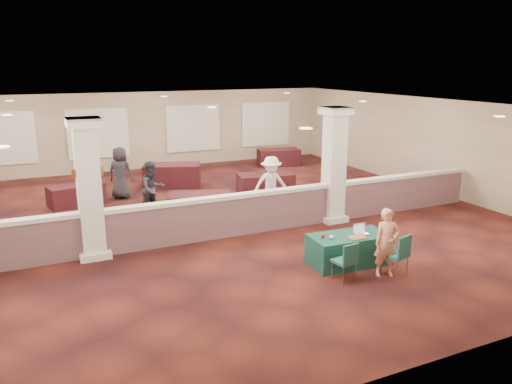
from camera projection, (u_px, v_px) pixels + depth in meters
name	position (u px, v px, depth m)	size (l,w,h in m)	color
ground	(214.00, 219.00, 14.29)	(16.00, 16.00, 0.00)	#4A1A12
wall_back	(147.00, 131.00, 20.91)	(16.00, 0.04, 3.20)	#85755C
wall_front	(414.00, 268.00, 6.86)	(16.00, 0.04, 3.20)	#85755C
wall_right	(432.00, 145.00, 17.15)	(0.04, 16.00, 3.20)	#85755C
ceiling	(212.00, 107.00, 13.49)	(16.00, 16.00, 0.02)	silver
partition_wall	(234.00, 214.00, 12.83)	(15.60, 0.28, 1.10)	brown
column_left	(89.00, 188.00, 11.13)	(0.72, 0.72, 3.20)	silver
column_right	(334.00, 164.00, 13.78)	(0.72, 0.72, 3.20)	silver
sconce_left	(74.00, 173.00, 10.93)	(0.12, 0.12, 0.18)	brown
sconce_right	(101.00, 171.00, 11.16)	(0.12, 0.12, 0.18)	brown
near_table	(349.00, 249.00, 11.04)	(1.76, 0.88, 0.67)	#0E332A
conf_chair_main	(399.00, 252.00, 10.36)	(0.56, 0.56, 0.91)	#1A4E48
conf_chair_side	(347.00, 259.00, 10.12)	(0.46, 0.46, 0.83)	#1A4E48
woman	(387.00, 243.00, 10.34)	(0.52, 0.35, 1.46)	#D97B5E
far_table_front_center	(200.00, 206.00, 14.33)	(1.78, 0.89, 0.72)	black
far_table_front_right	(266.00, 185.00, 16.79)	(1.83, 0.92, 0.74)	black
far_table_back_left	(76.00, 195.00, 15.62)	(1.63, 0.82, 0.66)	black
far_table_back_center	(172.00, 175.00, 18.03)	(2.01, 1.00, 0.82)	black
far_table_back_right	(279.00, 157.00, 21.77)	(1.78, 0.89, 0.72)	black
attendee_a	(153.00, 189.00, 14.38)	(0.78, 0.43, 1.63)	black
attendee_b	(271.00, 185.00, 14.81)	(1.08, 0.49, 1.69)	silver
attendee_c	(331.00, 169.00, 17.41)	(0.90, 0.43, 1.53)	black
attendee_d	(121.00, 173.00, 16.35)	(0.84, 0.46, 1.71)	black
laptop_base	(361.00, 234.00, 11.02)	(0.30, 0.21, 0.02)	silver
laptop_screen	(359.00, 228.00, 11.08)	(0.30, 0.01, 0.20)	silver
screen_glow	(359.00, 228.00, 11.08)	(0.28, 0.00, 0.18)	#ADB7D0
knitting	(357.00, 237.00, 10.77)	(0.37, 0.28, 0.03)	#C96220
yarn_cream	(331.00, 237.00, 10.68)	(0.10, 0.10, 0.10)	beige
yarn_red	(323.00, 236.00, 10.76)	(0.09, 0.09, 0.09)	maroon
yarn_grey	(330.00, 234.00, 10.90)	(0.10, 0.10, 0.10)	#454549
scissors	(379.00, 235.00, 10.94)	(0.11, 0.03, 0.01)	#AF121C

